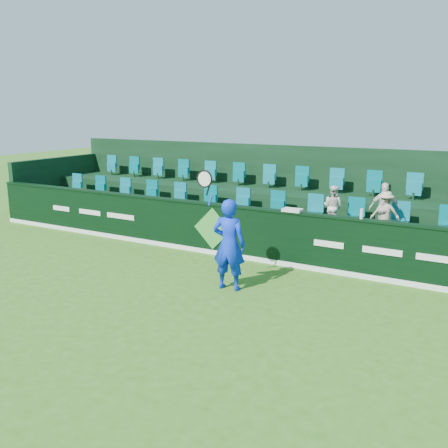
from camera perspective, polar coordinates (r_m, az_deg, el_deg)
The scene contains 13 objects.
ground at distance 10.14m, azimuth -12.73°, elevation -8.86°, with size 60.00×60.00×0.00m, color #316417.
sponsor_hoarding at distance 13.02m, azimuth -1.06°, elevation -0.55°, with size 16.00×0.25×1.35m.
stand_tier_front at distance 14.02m, azimuth 1.22°, elevation -0.72°, with size 16.00×2.00×0.80m, color black.
stand_tier_back at distance 15.62m, azimuth 4.53°, elevation 1.61°, with size 16.00×1.80×1.30m, color black.
stand_rear at distance 15.92m, azimuth 5.24°, elevation 3.88°, with size 16.00×4.10×2.60m.
seat_row_front at distance 14.22m, azimuth 2.00°, elevation 2.36°, with size 13.50×0.50×0.60m, color #0C6C7B.
seat_row_back at distance 15.74m, azimuth 5.06°, elevation 5.19°, with size 13.50×0.50×0.60m, color #0C6C7B.
tennis_player at distance 10.39m, azimuth 0.55°, elevation -2.29°, with size 1.15×0.56×2.56m.
spectator_left at distance 12.79m, azimuth 12.34°, elevation 1.95°, with size 0.52×0.41×1.07m, color silver.
spectator_middle at distance 12.47m, azimuth 17.85°, elevation 1.70°, with size 0.72×0.30×1.23m, color silver.
spectator_right at distance 12.49m, azimuth 17.94°, elevation 1.26°, with size 0.67×0.38×1.04m, color tan.
towel at distance 11.95m, azimuth 7.82°, elevation 1.59°, with size 0.45×0.29×0.07m, color silver.
drinks_bottle at distance 11.45m, azimuth 15.46°, elevation 1.14°, with size 0.07×0.07×0.23m, color silver.
Camera 1 is at (6.44, -6.90, 3.72)m, focal length 40.00 mm.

